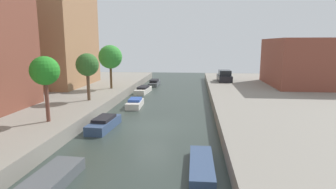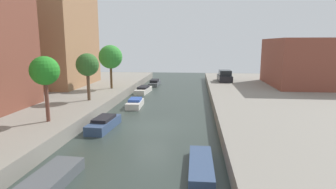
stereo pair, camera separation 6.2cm
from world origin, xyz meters
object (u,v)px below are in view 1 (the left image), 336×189
(moored_boat_left_4, at_px, (143,90))
(street_tree_3, at_px, (87,65))
(low_block_right, at_px, (310,62))
(moored_boat_right_2, at_px, (202,166))
(moored_boat_left_2, at_px, (104,124))
(moored_boat_left_3, at_px, (135,103))
(parked_car, at_px, (224,77))
(moored_boat_left_1, at_px, (52,178))
(street_tree_2, at_px, (45,71))
(moored_boat_left_5, at_px, (154,83))
(street_tree_4, at_px, (110,57))

(moored_boat_left_4, bearing_deg, street_tree_3, -108.45)
(low_block_right, height_order, street_tree_3, low_block_right)
(moored_boat_right_2, bearing_deg, moored_boat_left_2, 138.47)
(moored_boat_left_3, xyz_separation_m, moored_boat_left_4, (-0.71, 8.36, 0.00))
(low_block_right, bearing_deg, moored_boat_left_4, -174.20)
(parked_car, distance_m, moored_boat_left_2, 23.98)
(moored_boat_left_1, xyz_separation_m, moored_boat_left_4, (-0.39, 24.60, 0.08))
(street_tree_2, distance_m, street_tree_3, 7.61)
(low_block_right, relative_size, moored_boat_left_4, 2.52)
(moored_boat_left_2, xyz_separation_m, moored_boat_left_5, (0.48, 22.99, -0.02))
(street_tree_2, relative_size, moored_boat_left_2, 1.10)
(street_tree_4, distance_m, moored_boat_left_3, 8.16)
(street_tree_2, bearing_deg, street_tree_4, 90.00)
(low_block_right, xyz_separation_m, moored_boat_left_4, (-21.58, -2.19, -3.65))
(street_tree_2, height_order, street_tree_3, street_tree_2)
(moored_boat_left_1, height_order, moored_boat_left_5, moored_boat_left_5)
(street_tree_3, bearing_deg, moored_boat_left_3, 24.14)
(parked_car, bearing_deg, moored_boat_left_4, -154.63)
(moored_boat_left_5, bearing_deg, street_tree_2, -98.85)
(street_tree_2, distance_m, moored_boat_left_3, 11.12)
(parked_car, relative_size, moored_boat_right_2, 0.94)
(street_tree_4, distance_m, parked_car, 16.87)
(moored_boat_left_5, height_order, moored_boat_right_2, moored_boat_left_5)
(moored_boat_left_1, bearing_deg, moored_boat_left_3, 88.88)
(parked_car, bearing_deg, moored_boat_left_3, -127.23)
(low_block_right, distance_m, parked_car, 11.21)
(moored_boat_left_5, bearing_deg, moored_boat_left_2, -91.19)
(moored_boat_left_2, distance_m, moored_boat_left_3, 7.67)
(street_tree_2, bearing_deg, moored_boat_left_1, -60.75)
(street_tree_3, distance_m, moored_boat_left_4, 11.48)
(moored_boat_left_4, bearing_deg, low_block_right, 5.80)
(low_block_right, height_order, street_tree_4, low_block_right)
(street_tree_2, bearing_deg, street_tree_3, 90.00)
(low_block_right, xyz_separation_m, moored_boat_left_2, (-21.59, -18.18, -3.63))
(low_block_right, relative_size, moored_boat_right_2, 2.52)
(moored_boat_left_1, bearing_deg, parked_car, 70.35)
(moored_boat_left_5, bearing_deg, moored_boat_right_2, -77.00)
(low_block_right, distance_m, moored_boat_right_2, 28.73)
(street_tree_2, xyz_separation_m, street_tree_4, (-0.00, 14.93, 0.29))
(street_tree_4, bearing_deg, moored_boat_left_2, -75.52)
(street_tree_3, height_order, moored_boat_left_4, street_tree_3)
(street_tree_4, relative_size, moored_boat_left_1, 1.41)
(moored_boat_left_3, xyz_separation_m, moored_boat_right_2, (6.54, -14.07, -0.13))
(parked_car, xyz_separation_m, moored_boat_left_1, (-10.65, -29.84, -1.38))
(street_tree_4, height_order, moored_boat_left_5, street_tree_4)
(low_block_right, bearing_deg, street_tree_4, -168.52)
(low_block_right, xyz_separation_m, street_tree_3, (-24.98, -12.39, 0.35))
(street_tree_4, bearing_deg, moored_boat_left_4, 40.27)
(moored_boat_left_2, bearing_deg, street_tree_2, -151.70)
(parked_car, bearing_deg, moored_boat_left_2, -117.53)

